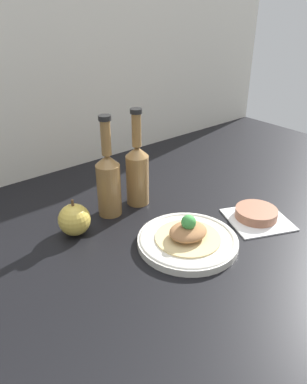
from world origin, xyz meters
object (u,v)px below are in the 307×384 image
plate (188,241)px  plated_food (188,232)px  cider_bottle_right (137,171)px  dipping_bowl (256,214)px  cider_bottle_left (108,181)px  apple (74,220)px

plate → plated_food: 2.39cm
plated_food → cider_bottle_right: size_ratio=0.57×
cider_bottle_right → dipping_bowl: (18.63, -26.64, -8.31)cm
plate → dipping_bowl: (22.04, -2.96, 0.30)cm
plate → cider_bottle_left: bearing=104.2°
cider_bottle_left → cider_bottle_right: same height
plated_food → dipping_bowl: plated_food is taller
cider_bottle_right → apple: size_ratio=2.87×
plated_food → cider_bottle_right: cider_bottle_right is taller
cider_bottle_right → apple: cider_bottle_right is taller
plated_food → cider_bottle_right: bearing=81.8°
cider_bottle_left → dipping_bowl: (28.01, -26.64, -8.31)cm
apple → dipping_bowl: size_ratio=0.86×
plated_food → cider_bottle_left: cider_bottle_left is taller
apple → dipping_bowl: apple is taller
cider_bottle_left → apple: size_ratio=2.87×
plated_food → apple: apple is taller
cider_bottle_left → plated_food: bearing=-75.8°
plate → apple: (-17.98, 20.99, 2.83)cm
plate → dipping_bowl: 22.24cm
plate → cider_bottle_left: size_ratio=0.88×
plate → dipping_bowl: size_ratio=2.16×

